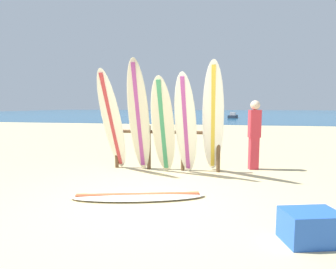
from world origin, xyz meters
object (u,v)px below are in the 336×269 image
at_px(surfboard_leaning_center_left, 163,126).
at_px(small_boat_offshore, 233,116).
at_px(surfboard_lying_on_sand, 138,196).
at_px(surfboard_leaning_center_right, 213,120).
at_px(beachgoer_standing, 254,132).
at_px(surfboard_leaning_far_left, 112,122).
at_px(surfboard_leaning_left, 139,116).
at_px(surfboard_leaning_center, 186,125).
at_px(cooler_box, 310,227).
at_px(surfboard_rack, 166,143).

relative_size(surfboard_leaning_center_left, small_boat_offshore, 0.70).
distance_m(surfboard_lying_on_sand, small_boat_offshore, 31.37).
distance_m(surfboard_leaning_center_right, beachgoer_standing, 1.24).
bearing_deg(surfboard_leaning_center_left, surfboard_leaning_far_left, 179.08).
distance_m(surfboard_leaning_far_left, beachgoer_standing, 3.36).
distance_m(surfboard_leaning_left, beachgoer_standing, 2.76).
xyz_separation_m(surfboard_leaning_center_left, surfboard_leaning_center, (0.51, -0.04, 0.03)).
distance_m(surfboard_leaning_far_left, surfboard_leaning_center_left, 1.20).
distance_m(surfboard_leaning_far_left, surfboard_leaning_center_right, 2.29).
xyz_separation_m(surfboard_leaning_center, small_boat_offshore, (2.40, 29.62, -0.85)).
bearing_deg(small_boat_offshore, beachgoer_standing, -91.72).
relative_size(surfboard_leaning_center_right, surfboard_lying_on_sand, 1.07).
bearing_deg(surfboard_leaning_left, small_boat_offshore, 83.21).
distance_m(small_boat_offshore, cooler_box, 32.28).
bearing_deg(surfboard_leaning_left, surfboard_leaning_center, -8.37).
bearing_deg(surfboard_leaning_center, surfboard_leaning_far_left, 177.94).
relative_size(surfboard_lying_on_sand, cooler_box, 3.80).
distance_m(surfboard_leaning_center, surfboard_lying_on_sand, 2.02).
height_order(surfboard_leaning_far_left, surfboard_lying_on_sand, surfboard_leaning_far_left).
height_order(small_boat_offshore, cooler_box, small_boat_offshore).
bearing_deg(small_boat_offshore, surfboard_leaning_far_left, -97.93).
relative_size(surfboard_leaning_far_left, surfboard_leaning_center_right, 0.96).
height_order(surfboard_leaning_center, surfboard_leaning_center_right, surfboard_leaning_center_right).
xyz_separation_m(surfboard_leaning_center_right, surfboard_lying_on_sand, (-1.16, -1.76, -1.18)).
height_order(surfboard_rack, surfboard_leaning_center_right, surfboard_leaning_center_right).
relative_size(surfboard_leaning_center_left, cooler_box, 3.61).
bearing_deg(surfboard_leaning_left, surfboard_leaning_far_left, -170.61).
bearing_deg(surfboard_leaning_center_left, surfboard_leaning_center, -4.72).
bearing_deg(surfboard_leaning_center_right, surfboard_leaning_center_left, -174.13).
distance_m(surfboard_leaning_center, surfboard_leaning_center_right, 0.61).
relative_size(surfboard_leaning_far_left, beachgoer_standing, 1.41).
xyz_separation_m(surfboard_lying_on_sand, cooler_box, (2.32, -1.05, 0.14)).
xyz_separation_m(surfboard_rack, small_boat_offshore, (2.93, 29.18, -0.40)).
bearing_deg(surfboard_leaning_center_left, small_boat_offshore, 84.37).
height_order(surfboard_leaning_far_left, small_boat_offshore, surfboard_leaning_far_left).
height_order(surfboard_leaning_center_left, surfboard_leaning_center_right, surfboard_leaning_center_right).
bearing_deg(small_boat_offshore, cooler_box, -91.18).
bearing_deg(surfboard_lying_on_sand, surfboard_leaning_left, 106.37).
xyz_separation_m(small_boat_offshore, cooler_box, (-0.67, -32.28, -0.08)).
distance_m(surfboard_leaning_left, surfboard_leaning_center, 1.13).
xyz_separation_m(surfboard_leaning_center_left, surfboard_leaning_center_right, (1.09, 0.11, 0.14)).
distance_m(beachgoer_standing, small_boat_offshore, 28.76).
distance_m(surfboard_leaning_center_left, surfboard_lying_on_sand, 1.95).
xyz_separation_m(surfboard_rack, surfboard_lying_on_sand, (-0.05, -2.05, -0.62)).
relative_size(surfboard_leaning_center, surfboard_lying_on_sand, 0.97).
bearing_deg(beachgoer_standing, surfboard_leaning_center, -150.14).
xyz_separation_m(surfboard_leaning_center_right, cooler_box, (1.16, -2.81, -1.04)).
height_order(surfboard_leaning_far_left, surfboard_leaning_center, surfboard_leaning_far_left).
bearing_deg(surfboard_leaning_left, surfboard_leaning_center_left, -11.47).
height_order(surfboard_leaning_left, beachgoer_standing, surfboard_leaning_left).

